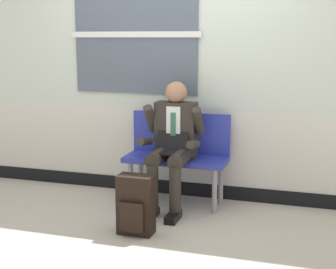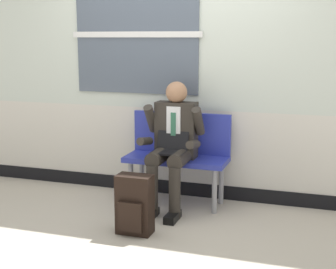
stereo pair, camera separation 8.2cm
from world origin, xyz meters
name	(u,v)px [view 2 (the right image)]	position (x,y,z in m)	size (l,w,h in m)	color
ground_plane	(163,213)	(0.00, 0.00, 0.00)	(18.00, 18.00, 0.00)	#B2A899
station_wall	(182,44)	(-0.01, 0.64, 1.58)	(5.26, 0.16, 3.19)	beige
bench_with_person	(178,151)	(0.04, 0.36, 0.53)	(1.02, 0.42, 0.91)	#28339E
person_seated	(172,142)	(0.04, 0.17, 0.66)	(0.57, 0.70, 1.24)	#2D2823
backpack	(134,205)	(-0.07, -0.56, 0.25)	(0.30, 0.21, 0.52)	black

